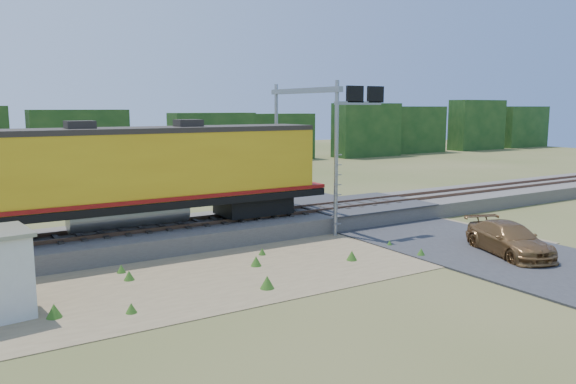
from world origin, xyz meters
TOP-DOWN VIEW (x-y plane):
  - ground at (0.00, 0.00)m, footprint 140.00×140.00m
  - ballast at (0.00, 6.00)m, footprint 70.00×5.00m
  - rails at (0.00, 6.00)m, footprint 70.00×1.54m
  - dirt_shoulder at (-2.00, 0.50)m, footprint 26.00×8.00m
  - road at (7.00, 0.74)m, footprint 7.00×66.00m
  - tree_line_north at (0.00, 38.00)m, footprint 130.00×3.00m
  - weed_clumps at (-3.50, 0.10)m, footprint 15.00×6.20m
  - locomotive at (-6.22, 6.00)m, footprint 18.92×2.89m
  - signal_gantry at (3.59, 5.32)m, footprint 2.95×6.20m
  - car at (7.28, -3.55)m, footprint 3.34×5.04m

SIDE VIEW (x-z plane):
  - ground at x=0.00m, z-range 0.00..0.00m
  - weed_clumps at x=-3.50m, z-range -0.28..0.28m
  - dirt_shoulder at x=-2.00m, z-range 0.00..0.03m
  - road at x=7.00m, z-range -0.34..0.52m
  - ballast at x=0.00m, z-range 0.00..0.80m
  - car at x=7.28m, z-range 0.00..1.36m
  - rails at x=0.00m, z-range 0.80..0.96m
  - tree_line_north at x=0.00m, z-range -0.18..6.32m
  - locomotive at x=-6.22m, z-range 0.93..5.81m
  - signal_gantry at x=3.59m, z-range 1.83..9.27m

